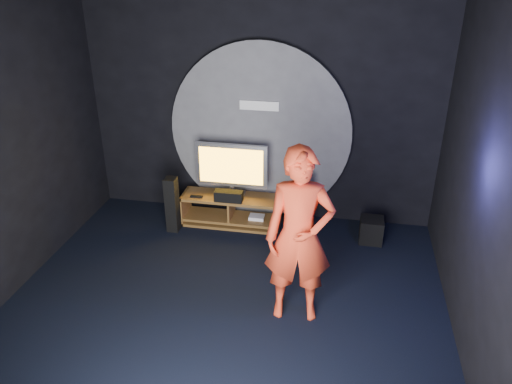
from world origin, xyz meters
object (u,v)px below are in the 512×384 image
(tv, at_px, (231,168))
(player, at_px, (299,237))
(subwoofer, at_px, (371,230))
(tower_speaker_left, at_px, (172,205))
(media_console, at_px, (232,212))
(tower_speaker_right, at_px, (302,203))

(tv, bearing_deg, player, -58.35)
(tv, relative_size, subwoofer, 3.00)
(tower_speaker_left, height_order, player, player)
(media_console, bearing_deg, tv, 95.86)
(tv, distance_m, tower_speaker_right, 1.12)
(tower_speaker_right, xyz_separation_m, player, (0.14, -1.89, 0.57))
(media_console, height_order, subwoofer, media_console)
(subwoofer, bearing_deg, media_console, 176.69)
(tower_speaker_right, bearing_deg, tv, 179.67)
(tv, bearing_deg, subwoofer, -5.20)
(tower_speaker_right, bearing_deg, media_console, -176.55)
(tv, height_order, subwoofer, tv)
(tower_speaker_left, xyz_separation_m, tower_speaker_right, (1.80, 0.39, 0.00))
(tower_speaker_left, bearing_deg, player, -37.58)
(media_console, relative_size, tv, 1.40)
(tv, xyz_separation_m, tower_speaker_right, (1.02, -0.01, -0.47))
(media_console, distance_m, player, 2.30)
(media_console, relative_size, subwoofer, 4.20)
(media_console, height_order, tower_speaker_right, tower_speaker_right)
(tv, distance_m, player, 2.23)
(tower_speaker_left, height_order, subwoofer, tower_speaker_left)
(tower_speaker_right, relative_size, subwoofer, 2.38)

